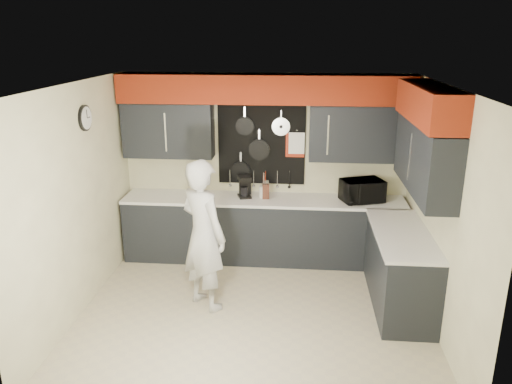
# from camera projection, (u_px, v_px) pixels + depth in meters

# --- Properties ---
(ground) EXTENTS (4.00, 4.00, 0.00)m
(ground) POSITION_uv_depth(u_px,v_px,m) (254.00, 312.00, 5.83)
(ground) COLOR #B3A88B
(ground) RESTS_ON ground
(back_wall_assembly) EXTENTS (4.00, 0.36, 2.60)m
(back_wall_assembly) POSITION_uv_depth(u_px,v_px,m) (265.00, 118.00, 6.73)
(back_wall_assembly) COLOR beige
(back_wall_assembly) RESTS_ON ground
(right_wall_assembly) EXTENTS (0.36, 3.50, 2.60)m
(right_wall_assembly) POSITION_uv_depth(u_px,v_px,m) (428.00, 147.00, 5.33)
(right_wall_assembly) COLOR beige
(right_wall_assembly) RESTS_ON ground
(left_wall_assembly) EXTENTS (0.05, 3.50, 2.60)m
(left_wall_assembly) POSITION_uv_depth(u_px,v_px,m) (77.00, 199.00, 5.60)
(left_wall_assembly) COLOR beige
(left_wall_assembly) RESTS_ON ground
(base_cabinets) EXTENTS (3.95, 2.20, 0.92)m
(base_cabinets) POSITION_uv_depth(u_px,v_px,m) (298.00, 239.00, 6.72)
(base_cabinets) COLOR black
(base_cabinets) RESTS_ON ground
(microwave) EXTENTS (0.64, 0.53, 0.30)m
(microwave) POSITION_uv_depth(u_px,v_px,m) (362.00, 191.00, 6.75)
(microwave) COLOR black
(microwave) RESTS_ON base_cabinets
(knife_block) EXTENTS (0.10, 0.10, 0.21)m
(knife_block) POSITION_uv_depth(u_px,v_px,m) (266.00, 191.00, 6.88)
(knife_block) COLOR #3E1D13
(knife_block) RESTS_ON base_cabinets
(utensil_crock) EXTENTS (0.12, 0.12, 0.16)m
(utensil_crock) POSITION_uv_depth(u_px,v_px,m) (263.00, 192.00, 6.95)
(utensil_crock) COLOR white
(utensil_crock) RESTS_ON base_cabinets
(coffee_maker) EXTENTS (0.22, 0.25, 0.30)m
(coffee_maker) POSITION_uv_depth(u_px,v_px,m) (245.00, 186.00, 6.94)
(coffee_maker) COLOR black
(coffee_maker) RESTS_ON base_cabinets
(person) EXTENTS (0.78, 0.75, 1.79)m
(person) POSITION_uv_depth(u_px,v_px,m) (204.00, 235.00, 5.71)
(person) COLOR beige
(person) RESTS_ON ground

